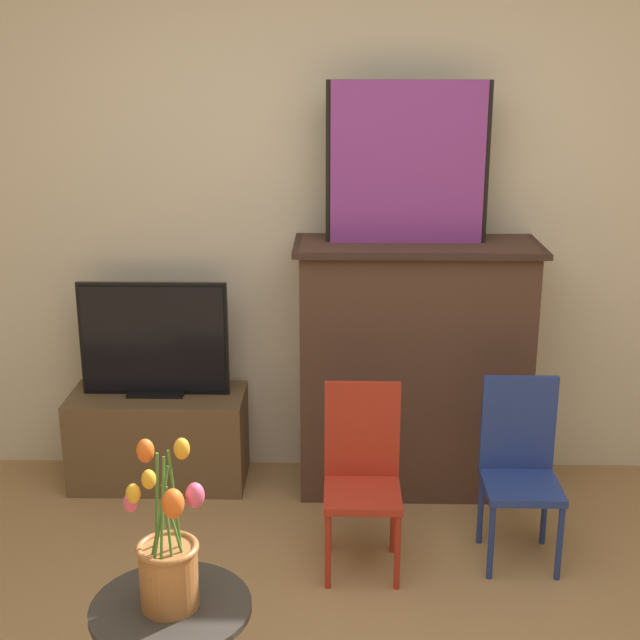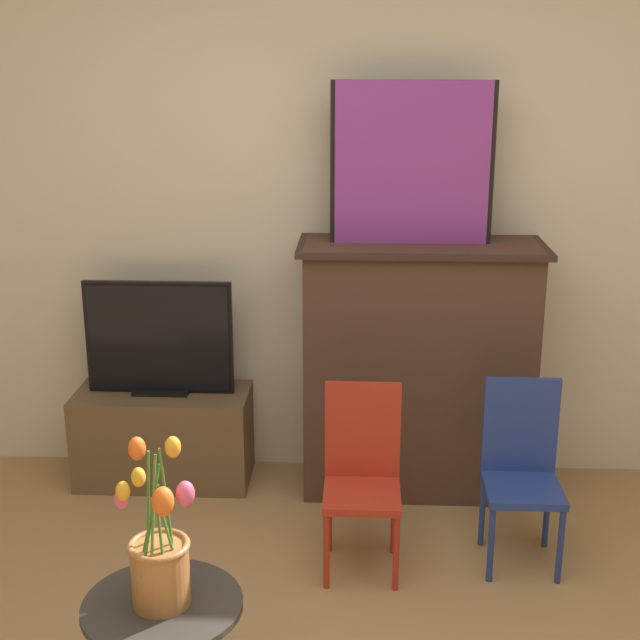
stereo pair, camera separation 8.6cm
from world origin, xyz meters
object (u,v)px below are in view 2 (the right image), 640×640
object	(u,v)px
tv_monitor	(159,339)
chair_red	(362,470)
chair_blue	(521,464)
painting	(412,163)
vase_tulips	(160,558)

from	to	relation	value
tv_monitor	chair_red	xyz separation A→B (m)	(0.93, -0.68, -0.29)
chair_red	chair_blue	world-z (taller)	same
painting	chair_red	xyz separation A→B (m)	(-0.19, -0.68, -1.10)
painting	vase_tulips	bearing A→B (deg)	-114.86
chair_red	vase_tulips	distance (m)	1.14
tv_monitor	chair_blue	world-z (taller)	tv_monitor
vase_tulips	chair_red	bearing A→B (deg)	59.57
painting	chair_blue	xyz separation A→B (m)	(0.43, -0.60, -1.10)
tv_monitor	vase_tulips	distance (m)	1.69
tv_monitor	chair_blue	size ratio (longest dim) A/B	0.92
chair_red	vase_tulips	bearing A→B (deg)	-120.43
painting	tv_monitor	size ratio (longest dim) A/B	1.03
painting	chair_red	distance (m)	1.30
vase_tulips	tv_monitor	bearing A→B (deg)	102.47
tv_monitor	vase_tulips	xyz separation A→B (m)	(0.36, -1.64, -0.10)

